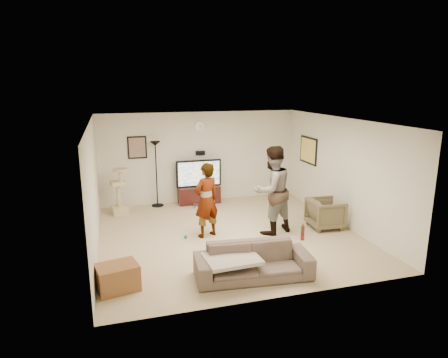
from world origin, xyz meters
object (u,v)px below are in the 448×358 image
object	(u,v)px
tv	(199,173)
person_right	(272,190)
person_left	(206,200)
side_table	(118,277)
armchair	(325,213)
tv_stand	(199,195)
sofa	(253,262)
beer_bottle	(303,233)
cat_tree	(118,191)
floor_lamp	(156,174)

from	to	relation	value
tv	person_right	size ratio (longest dim) A/B	0.64
person_left	person_right	xyz separation A→B (m)	(1.43, -0.19, 0.16)
side_table	person_right	bearing A→B (deg)	26.23
tv	side_table	bearing A→B (deg)	-118.18
person_left	armchair	bearing A→B (deg)	153.82
side_table	tv	bearing A→B (deg)	61.82
tv_stand	person_left	world-z (taller)	person_left
sofa	beer_bottle	world-z (taller)	beer_bottle
tv_stand	person_right	xyz separation A→B (m)	(1.05, -2.65, 0.74)
person_right	side_table	size ratio (longest dim) A/B	3.05
tv_stand	beer_bottle	world-z (taller)	beer_bottle
cat_tree	armchair	world-z (taller)	cat_tree
tv	sofa	distance (m)	4.55
beer_bottle	sofa	bearing A→B (deg)	180.00
side_table	tv_stand	bearing A→B (deg)	61.82
sofa	armchair	xyz separation A→B (m)	(2.44, 1.81, 0.05)
person_left	armchair	size ratio (longest dim) A/B	2.20
person_left	armchair	xyz separation A→B (m)	(2.76, -0.24, -0.48)
sofa	armchair	world-z (taller)	armchair
cat_tree	sofa	world-z (taller)	cat_tree
cat_tree	floor_lamp	bearing A→B (deg)	21.57
tv_stand	sofa	world-z (taller)	sofa
person_right	tv_stand	bearing A→B (deg)	-86.56
tv_stand	person_left	size ratio (longest dim) A/B	0.70
tv	cat_tree	world-z (taller)	tv
tv_stand	beer_bottle	size ratio (longest dim) A/B	4.58
tv	side_table	world-z (taller)	tv
person_left	beer_bottle	xyz separation A→B (m)	(1.23, -2.05, -0.11)
beer_bottle	side_table	xyz separation A→B (m)	(-3.15, 0.21, -0.49)
sofa	armchair	bearing A→B (deg)	41.97
person_left	beer_bottle	bearing A→B (deg)	99.74
tv	person_left	distance (m)	2.49
person_right	tv	bearing A→B (deg)	-86.56
floor_lamp	beer_bottle	world-z (taller)	floor_lamp
cat_tree	person_right	bearing A→B (deg)	-35.42
person_right	armchair	size ratio (longest dim) A/B	2.63
armchair	side_table	xyz separation A→B (m)	(-4.68, -1.60, -0.12)
person_right	beer_bottle	distance (m)	1.90
tv	person_right	distance (m)	2.85
tv_stand	tv	world-z (taller)	tv
person_right	sofa	xyz separation A→B (m)	(-1.12, -1.87, -0.69)
tv	floor_lamp	size ratio (longest dim) A/B	0.71
tv	armchair	bearing A→B (deg)	-48.66
tv	cat_tree	bearing A→B (deg)	-170.63
armchair	side_table	size ratio (longest dim) A/B	1.16
sofa	side_table	bearing A→B (deg)	179.97
cat_tree	person_right	xyz separation A→B (m)	(3.22, -2.29, 0.38)
person_left	sofa	bearing A→B (deg)	77.61
person_left	floor_lamp	bearing A→B (deg)	-94.17
tv_stand	person_left	xyz separation A→B (m)	(-0.38, -2.46, 0.58)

